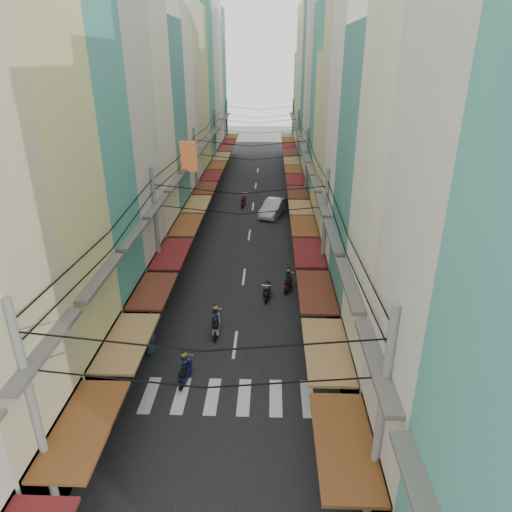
% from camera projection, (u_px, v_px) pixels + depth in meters
% --- Properties ---
extents(ground, '(160.00, 160.00, 0.00)m').
position_uv_depth(ground, '(238.00, 324.00, 25.63)').
color(ground, slate).
rests_on(ground, ground).
extents(road, '(10.00, 80.00, 0.02)m').
position_uv_depth(road, '(252.00, 213.00, 43.94)').
color(road, black).
rests_on(road, ground).
extents(sidewalk_left, '(3.00, 80.00, 0.06)m').
position_uv_depth(sidewalk_left, '(185.00, 212.00, 44.13)').
color(sidewalk_left, gray).
rests_on(sidewalk_left, ground).
extents(sidewalk_right, '(3.00, 80.00, 0.06)m').
position_uv_depth(sidewalk_right, '(320.00, 213.00, 43.74)').
color(sidewalk_right, gray).
rests_on(sidewalk_right, ground).
extents(crosswalk, '(7.55, 2.40, 0.01)m').
position_uv_depth(crosswalk, '(228.00, 397.00, 20.13)').
color(crosswalk, silver).
rests_on(crosswalk, ground).
extents(building_row_left, '(7.80, 67.67, 23.70)m').
position_uv_depth(building_row_left, '(153.00, 111.00, 37.12)').
color(building_row_left, silver).
rests_on(building_row_left, ground).
extents(building_row_right, '(7.80, 68.98, 22.59)m').
position_uv_depth(building_row_right, '(348.00, 116.00, 36.68)').
color(building_row_right, teal).
rests_on(building_row_right, ground).
extents(utility_poles, '(10.20, 66.13, 8.20)m').
position_uv_depth(utility_poles, '(249.00, 154.00, 36.74)').
color(utility_poles, gray).
rests_on(utility_poles, ground).
extents(white_car, '(5.73, 3.65, 1.89)m').
position_uv_depth(white_car, '(273.00, 215.00, 43.26)').
color(white_car, silver).
rests_on(white_car, ground).
extents(bicycle, '(1.57, 1.02, 1.01)m').
position_uv_depth(bicycle, '(372.00, 336.00, 24.55)').
color(bicycle, black).
rests_on(bicycle, ground).
extents(moving_scooters, '(5.48, 28.83, 1.86)m').
position_uv_depth(moving_scooters, '(240.00, 287.00, 28.69)').
color(moving_scooters, black).
rests_on(moving_scooters, ground).
extents(parked_scooters, '(13.19, 15.02, 0.98)m').
position_uv_depth(parked_scooters, '(313.00, 371.00, 21.10)').
color(parked_scooters, black).
rests_on(parked_scooters, ground).
extents(pedestrians, '(13.63, 18.68, 2.20)m').
position_uv_depth(pedestrians, '(169.00, 286.00, 27.66)').
color(pedestrians, '#26202B').
rests_on(pedestrians, ground).
extents(market_umbrella, '(2.34, 2.34, 2.47)m').
position_uv_depth(market_umbrella, '(380.00, 322.00, 21.78)').
color(market_umbrella, '#B2B2B7').
rests_on(market_umbrella, ground).
extents(traffic_sign, '(0.10, 0.68, 3.09)m').
position_uv_depth(traffic_sign, '(350.00, 300.00, 23.53)').
color(traffic_sign, gray).
rests_on(traffic_sign, ground).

